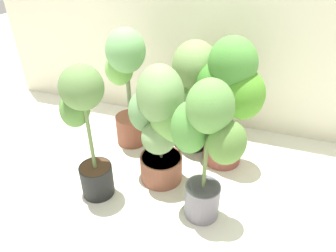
# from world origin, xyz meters

# --- Properties ---
(ground_plane) EXTENTS (8.00, 8.00, 0.00)m
(ground_plane) POSITION_xyz_m (0.00, 0.00, 0.00)
(ground_plane) COLOR silver
(ground_plane) RESTS_ON ground
(potted_plant_back_right) EXTENTS (0.49, 0.37, 0.82)m
(potted_plant_back_right) POSITION_xyz_m (0.30, 0.41, 0.49)
(potted_plant_back_right) COLOR #954C3F
(potted_plant_back_right) RESTS_ON ground
(potted_plant_front_right) EXTENTS (0.40, 0.26, 0.78)m
(potted_plant_front_right) POSITION_xyz_m (0.28, -0.07, 0.47)
(potted_plant_front_right) COLOR slate
(potted_plant_front_right) RESTS_ON ground
(potted_plant_front_left) EXTENTS (0.29, 0.26, 0.78)m
(potted_plant_front_left) POSITION_xyz_m (-0.33, -0.10, 0.46)
(potted_plant_front_left) COLOR black
(potted_plant_front_left) RESTS_ON ground
(potted_plant_back_center) EXTENTS (0.47, 0.42, 0.73)m
(potted_plant_back_center) POSITION_xyz_m (0.08, 0.53, 0.43)
(potted_plant_back_center) COLOR black
(potted_plant_back_center) RESTS_ON ground
(potted_plant_center) EXTENTS (0.44, 0.38, 0.73)m
(potted_plant_center) POSITION_xyz_m (-0.01, 0.12, 0.41)
(potted_plant_center) COLOR brown
(potted_plant_center) RESTS_ON ground
(potted_plant_back_left) EXTENTS (0.36, 0.33, 0.80)m
(potted_plant_back_left) POSITION_xyz_m (-0.35, 0.42, 0.47)
(potted_plant_back_left) COLOR brown
(potted_plant_back_left) RESTS_ON ground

